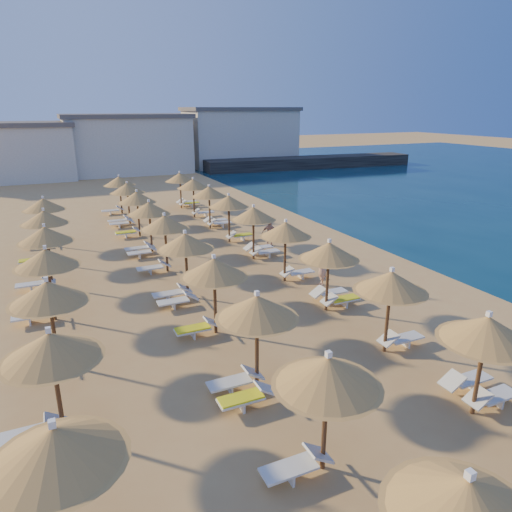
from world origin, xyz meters
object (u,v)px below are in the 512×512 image
beachgoer_c (269,233)px  jetty (310,162)px  parasol_row_west (185,242)px  beachgoer_a (322,268)px  parasol_row_east (286,230)px

beachgoer_c → jetty: bearing=82.3°
jetty → parasol_row_west: size_ratio=0.76×
beachgoer_c → parasol_row_west: bearing=-113.2°
parasol_row_west → beachgoer_a: (6.15, -1.29, -1.64)m
beachgoer_a → parasol_row_east: bearing=-111.9°
parasol_row_west → beachgoer_a: size_ratio=21.90×
jetty → parasol_row_west: bearing=-123.4°
jetty → parasol_row_east: bearing=-118.4°
jetty → parasol_row_east: 44.37m
jetty → parasol_row_east: parasol_row_east is taller
jetty → parasol_row_west: parasol_row_west is taller
parasol_row_east → beachgoer_c: bearing=71.0°
parasol_row_west → beachgoer_a: parasol_row_west is taller
parasol_row_east → beachgoer_c: size_ratio=25.29×
jetty → parasol_row_east: (-23.80, -37.40, 1.79)m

